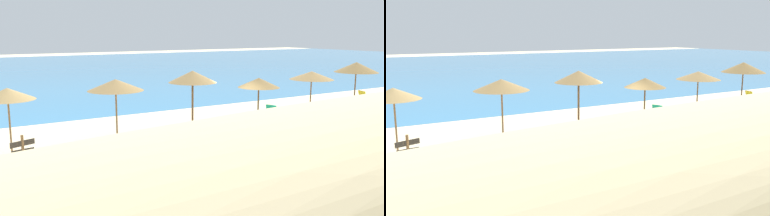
{
  "view_description": "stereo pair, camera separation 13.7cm",
  "coord_description": "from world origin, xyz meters",
  "views": [
    {
      "loc": [
        -12.55,
        -16.2,
        4.79
      ],
      "look_at": [
        -2.09,
        1.1,
        1.1
      ],
      "focal_mm": 39.31,
      "sensor_mm": 36.0,
      "label": 1
    },
    {
      "loc": [
        -12.43,
        -16.27,
        4.79
      ],
      "look_at": [
        -2.09,
        1.1,
        1.1
      ],
      "focal_mm": 39.31,
      "sensor_mm": 36.0,
      "label": 2
    }
  ],
  "objects": [
    {
      "name": "beach_umbrella_1",
      "position": [
        -5.92,
        1.27,
        2.47
      ],
      "size": [
        2.48,
        2.48,
        2.73
      ],
      "color": "brown",
      "rests_on": "ground_plane"
    },
    {
      "name": "ground_plane",
      "position": [
        0.0,
        0.0,
        0.0
      ],
      "size": [
        160.0,
        160.0,
        0.0
      ],
      "primitive_type": "plane",
      "color": "beige"
    },
    {
      "name": "dune_ridge",
      "position": [
        -3.75,
        -9.88,
        1.6
      ],
      "size": [
        43.64,
        8.6,
        3.19
      ],
      "primitive_type": "ellipsoid",
      "rotation": [
        0.0,
        0.0,
        0.07
      ],
      "color": "#C9B586",
      "rests_on": "ground_plane"
    },
    {
      "name": "beach_umbrella_4",
      "position": [
        5.82,
        0.86,
        2.3
      ],
      "size": [
        2.51,
        2.51,
        2.54
      ],
      "color": "brown",
      "rests_on": "ground_plane"
    },
    {
      "name": "lounge_chair_0",
      "position": [
        5.67,
        -0.52,
        0.42
      ],
      "size": [
        1.76,
        1.15,
        1.05
      ],
      "rotation": [
        0.0,
        0.0,
        1.2
      ],
      "color": "orange",
      "rests_on": "ground_plane"
    },
    {
      "name": "beach_umbrella_3",
      "position": [
        1.91,
        0.87,
        2.12
      ],
      "size": [
        2.21,
        2.21,
        2.38
      ],
      "color": "brown",
      "rests_on": "ground_plane"
    },
    {
      "name": "beach_ball",
      "position": [
        -3.38,
        0.75,
        0.19
      ],
      "size": [
        0.38,
        0.38,
        0.38
      ],
      "primitive_type": "sphere",
      "color": "red",
      "rests_on": "ground_plane"
    },
    {
      "name": "beach_umbrella_0",
      "position": [
        -10.33,
        1.41,
        2.39
      ],
      "size": [
        2.12,
        2.12,
        2.63
      ],
      "color": "brown",
      "rests_on": "ground_plane"
    },
    {
      "name": "sea_water",
      "position": [
        0.0,
        38.25,
        0.0
      ],
      "size": [
        160.0,
        63.88,
        0.01
      ],
      "primitive_type": "cube",
      "color": "teal",
      "rests_on": "ground_plane"
    },
    {
      "name": "lounge_chair_2",
      "position": [
        9.26,
        0.38,
        0.47
      ],
      "size": [
        1.76,
        1.03,
        1.2
      ],
      "rotation": [
        0.0,
        0.0,
        1.3
      ],
      "color": "yellow",
      "rests_on": "ground_plane"
    },
    {
      "name": "beach_umbrella_5",
      "position": [
        9.82,
        0.93,
        2.59
      ],
      "size": [
        2.66,
        2.66,
        2.91
      ],
      "color": "brown",
      "rests_on": "ground_plane"
    },
    {
      "name": "beach_umbrella_2",
      "position": [
        -1.99,
        1.2,
        2.62
      ],
      "size": [
        2.37,
        2.37,
        2.92
      ],
      "color": "brown",
      "rests_on": "ground_plane"
    },
    {
      "name": "wooden_signpost",
      "position": [
        -10.45,
        -2.14,
        0.92
      ],
      "size": [
        0.8,
        0.32,
        1.51
      ],
      "rotation": [
        0.0,
        0.0,
        0.34
      ],
      "color": "brown",
      "rests_on": "ground_plane"
    },
    {
      "name": "cooler_box",
      "position": [
        0.62,
        -1.01,
        0.17
      ],
      "size": [
        0.5,
        0.66,
        0.34
      ],
      "primitive_type": "cube",
      "rotation": [
        0.0,
        0.0,
        1.75
      ],
      "color": "red",
      "rests_on": "ground_plane"
    },
    {
      "name": "lounge_chair_1",
      "position": [
        1.47,
        -0.42,
        0.47
      ],
      "size": [
        1.48,
        1.04,
        1.12
      ],
      "rotation": [
        0.0,
        0.0,
        1.95
      ],
      "color": "#199972",
      "rests_on": "ground_plane"
    }
  ]
}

